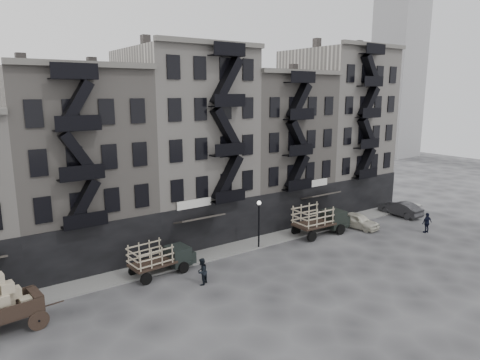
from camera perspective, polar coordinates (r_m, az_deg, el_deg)
ground at (r=34.09m, az=1.14°, el=-11.41°), size 140.00×140.00×0.00m
sidewalk at (r=36.93m, az=-2.35°, el=-9.42°), size 55.00×2.50×0.15m
building_midwest at (r=36.59m, az=-21.10°, el=1.67°), size 10.00×11.35×16.20m
building_center at (r=40.00m, az=-7.19°, el=4.61°), size 10.00×11.35×18.20m
building_mideast at (r=45.63m, az=4.02°, el=4.28°), size 10.00×11.35×16.20m
building_east at (r=52.33m, az=12.63°, el=6.63°), size 10.00×11.35×19.20m
lamp_post at (r=36.80m, az=2.54°, el=-5.04°), size 0.36×0.36×4.28m
wagon at (r=28.15m, az=-29.34°, el=-13.75°), size 4.34×2.65×3.50m
stake_truck_west at (r=32.76m, az=-10.52°, el=-9.90°), size 5.12×2.42×2.50m
stake_truck_east at (r=41.40m, az=10.69°, el=-4.94°), size 5.93×2.65×2.93m
car_east at (r=44.47m, az=15.43°, el=-5.24°), size 2.30×4.54×1.48m
car_far at (r=50.21m, az=20.60°, el=-3.59°), size 1.82×4.84×1.58m
pedestrian_mid at (r=30.88m, az=-5.11°, el=-12.06°), size 1.19×1.13×1.93m
policeman at (r=45.13m, az=23.66°, el=-5.25°), size 1.22×0.66×1.98m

